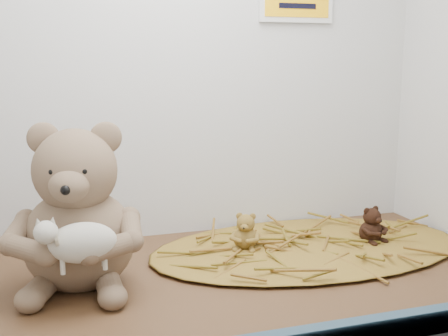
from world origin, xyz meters
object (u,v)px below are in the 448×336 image
object	(u,v)px
main_teddy	(78,206)
mini_teddy_brown	(371,223)
toy_lamb	(83,243)
mini_teddy_tan	(246,229)

from	to	relation	value
main_teddy	mini_teddy_brown	size ratio (longest dim) A/B	3.77
toy_lamb	mini_teddy_brown	bearing A→B (deg)	12.42
main_teddy	toy_lamb	world-z (taller)	main_teddy
mini_teddy_tan	toy_lamb	bearing A→B (deg)	-123.92
toy_lamb	mini_teddy_tan	distance (cm)	38.59
main_teddy	toy_lamb	distance (cm)	11.05
mini_teddy_brown	toy_lamb	bearing A→B (deg)	175.05
main_teddy	mini_teddy_tan	distance (cm)	35.85
mini_teddy_tan	mini_teddy_brown	bearing A→B (deg)	20.66
toy_lamb	mini_teddy_brown	world-z (taller)	toy_lamb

